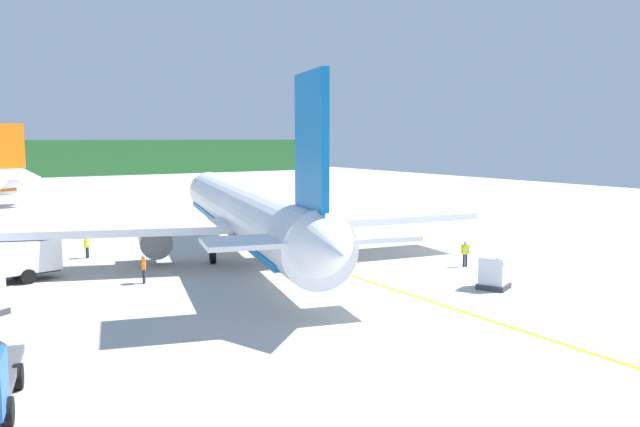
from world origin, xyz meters
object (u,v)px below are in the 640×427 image
airliner_foreground (246,213)px  service_truck_baggage (5,260)px  cargo_container_near (494,273)px  crew_marshaller (144,267)px  crew_loader_left (87,245)px  crew_loader_right (465,252)px

airliner_foreground → service_truck_baggage: 15.87m
service_truck_baggage → cargo_container_near: size_ratio=2.94×
cargo_container_near → crew_marshaller: 20.93m
service_truck_baggage → cargo_container_near: bearing=-34.5°
service_truck_baggage → crew_loader_left: (5.97, 5.94, -0.49)m
service_truck_baggage → airliner_foreground: bearing=-2.0°
crew_marshaller → crew_loader_right: crew_loader_right is taller
crew_marshaller → service_truck_baggage: bearing=148.4°
airliner_foreground → cargo_container_near: 18.22m
airliner_foreground → crew_marshaller: bearing=-156.2°
crew_marshaller → crew_loader_left: (-1.14, 10.31, -0.07)m
cargo_container_near → airliner_foreground: bearing=117.6°
service_truck_baggage → crew_loader_left: bearing=44.9°
airliner_foreground → crew_loader_left: 11.99m
crew_marshaller → crew_loader_right: 21.20m
crew_loader_left → service_truck_baggage: bearing=-135.1°
cargo_container_near → crew_loader_left: size_ratio=1.32×
cargo_container_near → crew_loader_right: bearing=60.6°
airliner_foreground → crew_marshaller: airliner_foreground is taller
airliner_foreground → crew_marshaller: 9.74m
airliner_foreground → crew_loader_left: bearing=146.4°
service_truck_baggage → crew_marshaller: bearing=-31.6°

